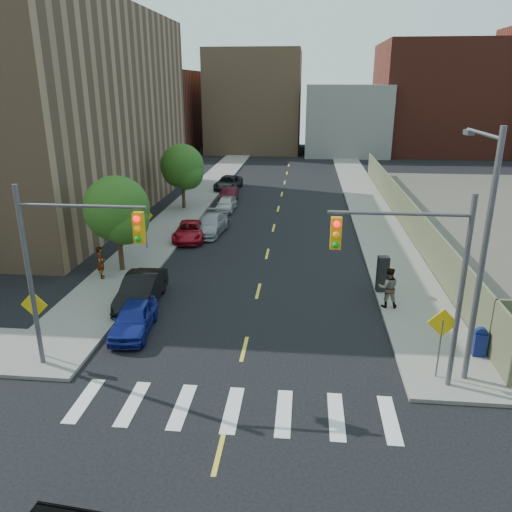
% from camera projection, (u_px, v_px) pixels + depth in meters
% --- Properties ---
extents(ground, '(160.00, 160.00, 0.00)m').
position_uv_depth(ground, '(206.00, 506.00, 12.74)').
color(ground, black).
rests_on(ground, ground).
extents(sidewalk_nw, '(3.50, 73.00, 0.15)m').
position_uv_depth(sidewalk_nw, '(210.00, 185.00, 52.44)').
color(sidewalk_nw, gray).
rests_on(sidewalk_nw, ground).
extents(sidewalk_ne, '(3.50, 73.00, 0.15)m').
position_uv_depth(sidewalk_ne, '(359.00, 188.00, 50.99)').
color(sidewalk_ne, gray).
rests_on(sidewalk_ne, ground).
extents(fence_north, '(0.12, 44.00, 2.50)m').
position_uv_depth(fence_north, '(402.00, 208.00, 37.74)').
color(fence_north, '#626345').
rests_on(fence_north, ground).
extents(building_nw, '(22.00, 30.00, 16.00)m').
position_uv_depth(building_nw, '(7.00, 112.00, 40.37)').
color(building_nw, '#8C6B4C').
rests_on(building_nw, ground).
extents(bg_bldg_west, '(14.00, 18.00, 12.00)m').
position_uv_depth(bg_bldg_west, '(153.00, 111.00, 78.62)').
color(bg_bldg_west, '#592319').
rests_on(bg_bldg_west, ground).
extents(bg_bldg_midwest, '(14.00, 16.00, 15.00)m').
position_uv_depth(bg_bldg_midwest, '(256.00, 101.00, 78.51)').
color(bg_bldg_midwest, '#8C6B4C').
rests_on(bg_bldg_midwest, ground).
extents(bg_bldg_center, '(12.00, 16.00, 10.00)m').
position_uv_depth(bg_bldg_center, '(345.00, 119.00, 76.13)').
color(bg_bldg_center, gray).
rests_on(bg_bldg_center, ground).
extents(bg_bldg_east, '(18.00, 18.00, 16.00)m').
position_uv_depth(bg_bldg_east, '(439.00, 98.00, 75.71)').
color(bg_bldg_east, '#592319').
rests_on(bg_bldg_east, ground).
extents(signal_nw, '(4.59, 0.30, 7.00)m').
position_uv_depth(signal_nw, '(67.00, 255.00, 17.45)').
color(signal_nw, '#59595E').
rests_on(signal_nw, ground).
extents(signal_ne, '(4.59, 0.30, 7.00)m').
position_uv_depth(signal_ne, '(417.00, 267.00, 16.33)').
color(signal_ne, '#59595E').
rests_on(signal_ne, ground).
extents(streetlight_ne, '(0.25, 3.70, 9.00)m').
position_uv_depth(streetlight_ne, '(481.00, 241.00, 16.74)').
color(streetlight_ne, '#59595E').
rests_on(streetlight_ne, ground).
extents(warn_sign_nw, '(1.06, 0.06, 2.83)m').
position_uv_depth(warn_sign_nw, '(35.00, 312.00, 18.92)').
color(warn_sign_nw, '#59595E').
rests_on(warn_sign_nw, ground).
extents(warn_sign_ne, '(1.06, 0.06, 2.83)m').
position_uv_depth(warn_sign_ne, '(442.00, 331.00, 17.51)').
color(warn_sign_ne, '#59595E').
rests_on(warn_sign_ne, ground).
extents(warn_sign_midwest, '(1.06, 0.06, 2.83)m').
position_uv_depth(warn_sign_midwest, '(145.00, 220.00, 31.61)').
color(warn_sign_midwest, '#59595E').
rests_on(warn_sign_midwest, ground).
extents(tree_west_near, '(3.66, 3.64, 5.52)m').
position_uv_depth(tree_west_near, '(117.00, 213.00, 27.43)').
color(tree_west_near, '#332114').
rests_on(tree_west_near, ground).
extents(tree_west_far, '(3.66, 3.64, 5.52)m').
position_uv_depth(tree_west_far, '(182.00, 169.00, 41.52)').
color(tree_west_far, '#332114').
rests_on(tree_west_far, ground).
extents(parked_car_blue, '(1.82, 3.92, 1.30)m').
position_uv_depth(parked_car_blue, '(134.00, 318.00, 21.44)').
color(parked_car_blue, navy).
rests_on(parked_car_blue, ground).
extents(parked_car_black, '(1.69, 4.53, 1.48)m').
position_uv_depth(parked_car_black, '(141.00, 290.00, 24.15)').
color(parked_car_black, black).
rests_on(parked_car_black, ground).
extents(parked_car_red, '(2.28, 4.50, 1.22)m').
position_uv_depth(parked_car_red, '(191.00, 231.00, 34.25)').
color(parked_car_red, '#A41020').
rests_on(parked_car_red, ground).
extents(parked_car_silver, '(2.41, 4.93, 1.38)m').
position_uv_depth(parked_car_silver, '(210.00, 224.00, 35.56)').
color(parked_car_silver, '#929599').
rests_on(parked_car_silver, ground).
extents(parked_car_white, '(1.55, 3.65, 1.23)m').
position_uv_depth(parked_car_white, '(226.00, 204.00, 41.88)').
color(parked_car_white, '#B5B5B5').
rests_on(parked_car_white, ground).
extents(parked_car_maroon, '(1.36, 3.85, 1.27)m').
position_uv_depth(parked_car_maroon, '(229.00, 195.00, 45.20)').
color(parked_car_maroon, '#3B0B13').
rests_on(parked_car_maroon, ground).
extents(parked_car_grey, '(2.55, 5.04, 1.37)m').
position_uv_depth(parked_car_grey, '(228.00, 183.00, 50.27)').
color(parked_car_grey, black).
rests_on(parked_car_grey, ground).
extents(mailbox, '(0.50, 0.39, 1.19)m').
position_uv_depth(mailbox, '(480.00, 342.00, 19.34)').
color(mailbox, navy).
rests_on(mailbox, sidewalk_ne).
extents(payphone, '(0.59, 0.50, 1.85)m').
position_uv_depth(payphone, '(383.00, 274.00, 25.26)').
color(payphone, black).
rests_on(payphone, sidewalk_ne).
extents(pedestrian_west, '(0.66, 0.77, 1.80)m').
position_uv_depth(pedestrian_west, '(101.00, 262.00, 26.98)').
color(pedestrian_west, gray).
rests_on(pedestrian_west, sidewalk_nw).
extents(pedestrian_east, '(0.96, 0.75, 1.95)m').
position_uv_depth(pedestrian_east, '(388.00, 287.00, 23.44)').
color(pedestrian_east, gray).
rests_on(pedestrian_east, sidewalk_ne).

